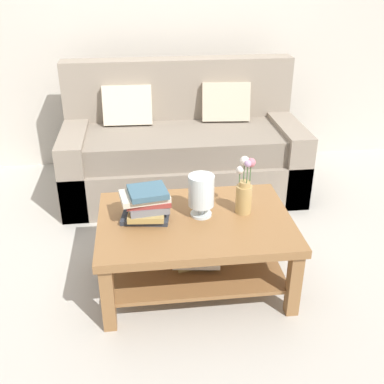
# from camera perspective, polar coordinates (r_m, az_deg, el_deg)

# --- Properties ---
(ground_plane) EXTENTS (10.00, 10.00, 0.00)m
(ground_plane) POSITION_cam_1_polar(r_m,az_deg,el_deg) (3.27, -0.88, -6.75)
(ground_plane) COLOR #B7B2A8
(back_wall) EXTENTS (6.40, 0.12, 2.70)m
(back_wall) POSITION_cam_1_polar(r_m,az_deg,el_deg) (4.39, -3.45, 20.90)
(back_wall) COLOR beige
(back_wall) RESTS_ON ground
(couch) EXTENTS (1.94, 0.90, 1.06)m
(couch) POSITION_cam_1_polar(r_m,az_deg,el_deg) (3.92, -1.23, 5.29)
(couch) COLOR gray
(couch) RESTS_ON ground
(coffee_table) EXTENTS (1.13, 0.80, 0.45)m
(coffee_table) POSITION_cam_1_polar(r_m,az_deg,el_deg) (2.77, 0.38, -5.58)
(coffee_table) COLOR olive
(coffee_table) RESTS_ON ground
(book_stack_main) EXTENTS (0.30, 0.24, 0.20)m
(book_stack_main) POSITION_cam_1_polar(r_m,az_deg,el_deg) (2.67, -5.60, -1.45)
(book_stack_main) COLOR #2D333D
(book_stack_main) RESTS_ON coffee_table
(glass_hurricane_vase) EXTENTS (0.15, 0.15, 0.26)m
(glass_hurricane_vase) POSITION_cam_1_polar(r_m,az_deg,el_deg) (2.67, 1.15, -0.05)
(glass_hurricane_vase) COLOR silver
(glass_hurricane_vase) RESTS_ON coffee_table
(flower_pitcher) EXTENTS (0.11, 0.10, 0.36)m
(flower_pitcher) POSITION_cam_1_polar(r_m,az_deg,el_deg) (2.72, 6.46, 0.17)
(flower_pitcher) COLOR tan
(flower_pitcher) RESTS_ON coffee_table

